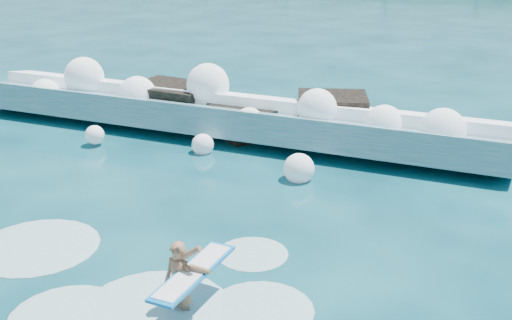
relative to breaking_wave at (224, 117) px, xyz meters
The scene contains 6 objects.
ground 7.18m from the breaking_wave, 76.10° to the right, with size 200.00×200.00×0.00m, color #07303B.
breaking_wave is the anchor object (origin of this frame).
rock_cluster 0.84m from the breaking_wave, 70.54° to the left, with size 8.44×3.62×1.56m.
surfer_with_board 10.41m from the breaking_wave, 68.80° to the right, with size 0.91×2.84×1.65m.
wave_spray 0.52m from the breaking_wave, 115.35° to the right, with size 15.04×4.70×2.25m.
surf_foam 9.81m from the breaking_wave, 75.37° to the right, with size 9.51×5.25×0.14m.
Camera 1 is at (7.08, -11.42, 6.68)m, focal length 45.00 mm.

